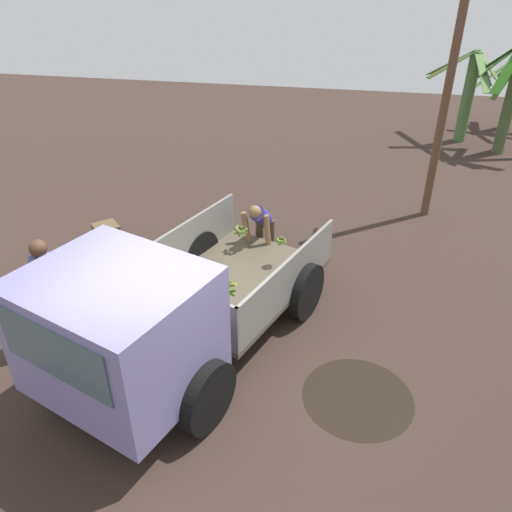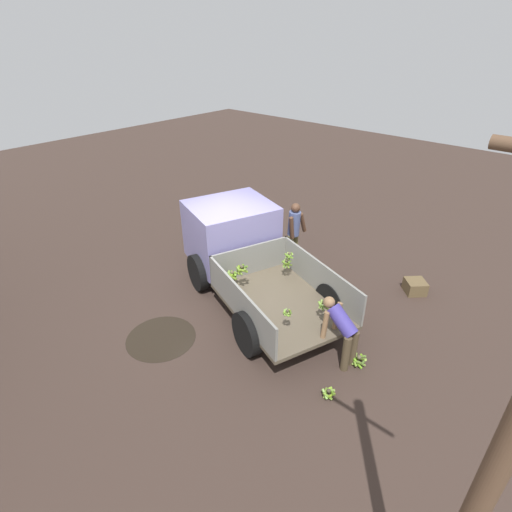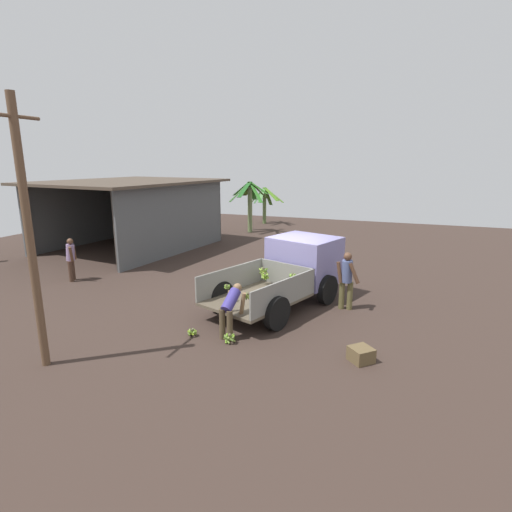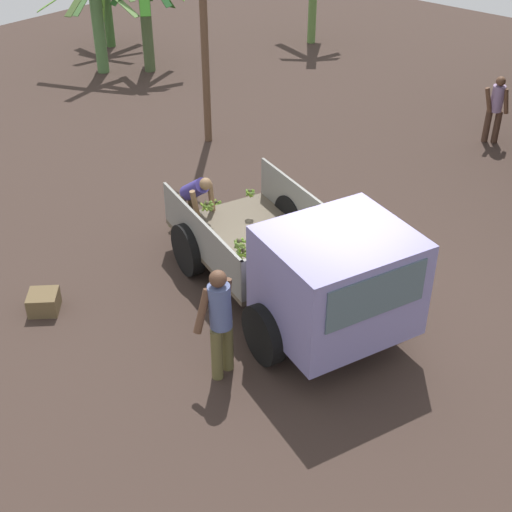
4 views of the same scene
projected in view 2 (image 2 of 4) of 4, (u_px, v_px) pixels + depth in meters
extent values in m
plane|color=#392B25|center=(228.00, 290.00, 9.73)|extent=(36.00, 36.00, 0.00)
cylinder|color=black|center=(161.00, 338.00, 8.20)|extent=(1.42, 1.42, 0.01)
cube|color=brown|center=(281.00, 305.00, 8.38)|extent=(3.30, 2.81, 0.08)
cube|color=gray|center=(239.00, 303.00, 7.78)|extent=(2.65, 0.98, 0.72)
cube|color=gray|center=(319.00, 277.00, 8.59)|extent=(2.65, 0.98, 0.72)
cube|color=gray|center=(250.00, 260.00, 9.23)|extent=(0.71, 1.89, 0.72)
cube|color=#807AB4|center=(231.00, 232.00, 9.84)|extent=(2.24, 2.40, 1.46)
cube|color=#4C606B|center=(216.00, 209.00, 10.34)|extent=(0.55, 1.48, 0.64)
cylinder|color=black|center=(198.00, 272.00, 9.57)|extent=(0.92, 0.51, 0.90)
cylinder|color=black|center=(271.00, 252.00, 10.43)|extent=(0.92, 0.51, 0.90)
cylinder|color=black|center=(247.00, 333.00, 7.65)|extent=(0.92, 0.51, 0.90)
cylinder|color=black|center=(332.00, 303.00, 8.51)|extent=(0.92, 0.51, 0.90)
sphere|color=brown|center=(232.00, 273.00, 8.78)|extent=(0.08, 0.08, 0.08)
cylinder|color=olive|center=(229.00, 275.00, 8.81)|extent=(0.17, 0.19, 0.14)
cylinder|color=#729943|center=(230.00, 276.00, 8.77)|extent=(0.19, 0.09, 0.17)
cylinder|color=olive|center=(232.00, 277.00, 8.74)|extent=(0.18, 0.16, 0.16)
cylinder|color=olive|center=(234.00, 277.00, 8.79)|extent=(0.06, 0.16, 0.19)
cylinder|color=#71A829|center=(235.00, 275.00, 8.81)|extent=(0.16, 0.17, 0.17)
cylinder|color=olive|center=(235.00, 274.00, 8.85)|extent=(0.20, 0.08, 0.16)
cylinder|color=#79A936|center=(233.00, 275.00, 8.87)|extent=(0.16, 0.13, 0.19)
cylinder|color=olive|center=(230.00, 275.00, 8.85)|extent=(0.05, 0.18, 0.18)
sphere|color=#49422F|center=(287.00, 311.00, 7.36)|extent=(0.06, 0.06, 0.06)
cylinder|color=olive|center=(290.00, 314.00, 7.37)|extent=(0.06, 0.12, 0.11)
cylinder|color=#547828|center=(290.00, 312.00, 7.38)|extent=(0.12, 0.12, 0.08)
cylinder|color=#55731A|center=(288.00, 312.00, 7.41)|extent=(0.12, 0.06, 0.12)
cylinder|color=#7BA532|center=(287.00, 312.00, 7.42)|extent=(0.10, 0.11, 0.11)
cylinder|color=#7CA74B|center=(285.00, 311.00, 7.40)|extent=(0.05, 0.13, 0.09)
cylinder|color=#7DAF40|center=(285.00, 313.00, 7.37)|extent=(0.12, 0.11, 0.09)
cylinder|color=#72AC2D|center=(286.00, 314.00, 7.34)|extent=(0.13, 0.06, 0.09)
cylinder|color=olive|center=(288.00, 314.00, 7.34)|extent=(0.11, 0.11, 0.11)
sphere|color=#4C4431|center=(242.00, 267.00, 8.53)|extent=(0.08, 0.08, 0.08)
cylinder|color=#80A72E|center=(243.00, 271.00, 8.50)|extent=(0.12, 0.21, 0.14)
cylinder|color=olive|center=(245.00, 269.00, 8.56)|extent=(0.16, 0.19, 0.16)
cylinder|color=olive|center=(244.00, 268.00, 8.62)|extent=(0.21, 0.09, 0.16)
cylinder|color=#4D771A|center=(240.00, 268.00, 8.62)|extent=(0.12, 0.20, 0.16)
cylinder|color=olive|center=(239.00, 270.00, 8.57)|extent=(0.16, 0.17, 0.19)
cylinder|color=olive|center=(239.00, 271.00, 8.52)|extent=(0.20, 0.06, 0.17)
sphere|color=brown|center=(287.00, 261.00, 9.00)|extent=(0.07, 0.07, 0.07)
cylinder|color=#5B7F32|center=(284.00, 264.00, 9.01)|extent=(0.16, 0.09, 0.17)
cylinder|color=#82AD38|center=(286.00, 265.00, 8.99)|extent=(0.15, 0.12, 0.18)
cylinder|color=olive|center=(288.00, 264.00, 8.97)|extent=(0.10, 0.19, 0.13)
cylinder|color=#6BA126|center=(289.00, 264.00, 9.04)|extent=(0.12, 0.13, 0.18)
cylinder|color=#8CAF4E|center=(288.00, 262.00, 9.07)|extent=(0.17, 0.04, 0.17)
cylinder|color=olive|center=(286.00, 261.00, 9.09)|extent=(0.16, 0.17, 0.11)
cylinder|color=olive|center=(284.00, 263.00, 9.06)|extent=(0.09, 0.16, 0.18)
sphere|color=brown|center=(289.00, 254.00, 8.91)|extent=(0.08, 0.08, 0.08)
cylinder|color=#85A941|center=(287.00, 255.00, 8.96)|extent=(0.08, 0.15, 0.13)
cylinder|color=#557B24|center=(287.00, 256.00, 8.90)|extent=(0.16, 0.07, 0.09)
cylinder|color=#6FA42F|center=(290.00, 257.00, 8.88)|extent=(0.13, 0.14, 0.12)
cylinder|color=olive|center=(291.00, 256.00, 8.93)|extent=(0.08, 0.14, 0.14)
cylinder|color=#7FAA3C|center=(291.00, 256.00, 8.97)|extent=(0.14, 0.08, 0.14)
cylinder|color=olive|center=(289.00, 254.00, 8.99)|extent=(0.14, 0.13, 0.12)
sphere|color=#4E4632|center=(324.00, 302.00, 7.68)|extent=(0.07, 0.07, 0.07)
cylinder|color=olive|center=(324.00, 307.00, 7.65)|extent=(0.16, 0.15, 0.14)
cylinder|color=olive|center=(327.00, 306.00, 7.69)|extent=(0.08, 0.16, 0.16)
cylinder|color=olive|center=(326.00, 302.00, 7.75)|extent=(0.19, 0.05, 0.11)
cylinder|color=#547624|center=(323.00, 303.00, 7.77)|extent=(0.16, 0.15, 0.14)
cylinder|color=olive|center=(321.00, 304.00, 7.74)|extent=(0.08, 0.17, 0.15)
cylinder|color=#7AB03C|center=(321.00, 306.00, 7.68)|extent=(0.18, 0.09, 0.14)
cylinder|color=brown|center=(482.00, 498.00, 2.71)|extent=(0.17, 0.17, 5.52)
cylinder|color=brown|center=(295.00, 247.00, 10.77)|extent=(0.18, 0.18, 0.83)
cylinder|color=brown|center=(290.00, 250.00, 10.61)|extent=(0.18, 0.18, 0.83)
cylinder|color=#515F90|center=(294.00, 223.00, 10.32)|extent=(0.36, 0.33, 0.66)
sphere|color=brown|center=(296.00, 208.00, 10.09)|extent=(0.23, 0.23, 0.23)
cylinder|color=brown|center=(303.00, 222.00, 10.40)|extent=(0.14, 0.35, 0.61)
cylinder|color=brown|center=(292.00, 228.00, 10.16)|extent=(0.12, 0.21, 0.62)
cylinder|color=#4E3F2B|center=(346.00, 354.00, 7.28)|extent=(0.17, 0.17, 0.76)
cylinder|color=#4E3F2B|center=(353.00, 348.00, 7.40)|extent=(0.17, 0.17, 0.76)
cylinder|color=#40368E|center=(342.00, 321.00, 7.22)|extent=(0.68, 0.36, 0.58)
sphere|color=#8C6746|center=(329.00, 302.00, 7.32)|extent=(0.21, 0.21, 0.21)
cylinder|color=#8C6746|center=(325.00, 325.00, 7.33)|extent=(0.12, 0.16, 0.57)
cylinder|color=#8C6746|center=(337.00, 316.00, 7.56)|extent=(0.12, 0.20, 0.57)
sphere|color=#3F3929|center=(329.00, 391.00, 6.81)|extent=(0.07, 0.07, 0.07)
cylinder|color=olive|center=(332.00, 393.00, 6.84)|extent=(0.16, 0.15, 0.13)
cylinder|color=#86A847|center=(330.00, 390.00, 6.89)|extent=(0.18, 0.07, 0.12)
cylinder|color=#83B030|center=(327.00, 390.00, 6.90)|extent=(0.15, 0.16, 0.12)
cylinder|color=olive|center=(325.00, 393.00, 6.87)|extent=(0.08, 0.15, 0.17)
cylinder|color=#82AF4D|center=(325.00, 394.00, 6.81)|extent=(0.18, 0.12, 0.13)
cylinder|color=olive|center=(328.00, 396.00, 6.78)|extent=(0.18, 0.11, 0.14)
cylinder|color=#7BA120|center=(332.00, 395.00, 6.79)|extent=(0.04, 0.18, 0.11)
sphere|color=brown|center=(359.00, 357.00, 7.45)|extent=(0.09, 0.09, 0.09)
cylinder|color=olive|center=(354.00, 360.00, 7.46)|extent=(0.22, 0.17, 0.14)
cylinder|color=#71B126|center=(358.00, 363.00, 7.44)|extent=(0.20, 0.09, 0.20)
cylinder|color=olive|center=(361.00, 363.00, 7.42)|extent=(0.15, 0.21, 0.19)
cylinder|color=#56772E|center=(364.00, 361.00, 7.43)|extent=(0.09, 0.24, 0.12)
cylinder|color=#86A53F|center=(363.00, 359.00, 7.51)|extent=(0.21, 0.15, 0.18)
cylinder|color=olive|center=(360.00, 357.00, 7.56)|extent=(0.23, 0.10, 0.17)
cylinder|color=#78B125|center=(357.00, 358.00, 7.56)|extent=(0.16, 0.17, 0.21)
cylinder|color=olive|center=(354.00, 359.00, 7.53)|extent=(0.09, 0.22, 0.19)
cube|color=brown|center=(415.00, 287.00, 9.56)|extent=(0.64, 0.64, 0.32)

